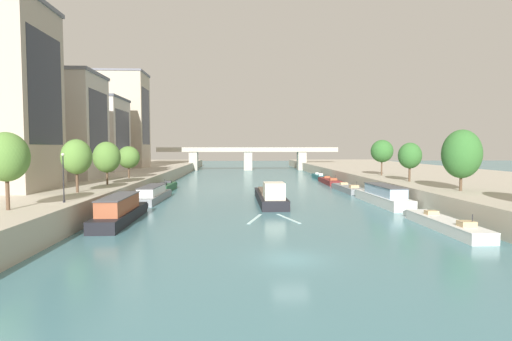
# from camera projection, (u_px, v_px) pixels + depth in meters

# --- Properties ---
(ground_plane) EXTENTS (400.00, 400.00, 0.00)m
(ground_plane) POSITION_uv_depth(u_px,v_px,m) (291.00, 259.00, 27.36)
(ground_plane) COLOR teal
(quay_left) EXTENTS (36.00, 170.00, 2.59)m
(quay_left) POSITION_uv_depth(u_px,v_px,m) (77.00, 179.00, 80.38)
(quay_left) COLOR #B2A893
(quay_left) RESTS_ON ground
(quay_right) EXTENTS (36.00, 170.00, 2.59)m
(quay_right) POSITION_uv_depth(u_px,v_px,m) (425.00, 178.00, 83.87)
(quay_right) COLOR #B2A893
(quay_right) RESTS_ON ground
(barge_midriver) EXTENTS (3.58, 17.98, 3.33)m
(barge_midriver) POSITION_uv_depth(u_px,v_px,m) (270.00, 196.00, 54.91)
(barge_midriver) COLOR black
(barge_midriver) RESTS_ON ground
(wake_behind_barge) EXTENTS (5.60, 5.89, 0.03)m
(wake_behind_barge) POSITION_uv_depth(u_px,v_px,m) (272.00, 219.00, 42.86)
(wake_behind_barge) COLOR silver
(wake_behind_barge) RESTS_ON ground
(moored_boat_left_gap_after) EXTENTS (2.89, 14.20, 2.81)m
(moored_boat_left_gap_after) POSITION_uv_depth(u_px,v_px,m) (120.00, 211.00, 40.88)
(moored_boat_left_gap_after) COLOR black
(moored_boat_left_gap_after) RESTS_ON ground
(moored_boat_left_downstream) EXTENTS (3.13, 13.90, 2.24)m
(moored_boat_left_downstream) POSITION_uv_depth(u_px,v_px,m) (153.00, 194.00, 57.19)
(moored_boat_left_downstream) COLOR gray
(moored_boat_left_downstream) RESTS_ON ground
(moored_boat_left_second) EXTENTS (2.35, 10.33, 2.30)m
(moored_boat_left_second) POSITION_uv_depth(u_px,v_px,m) (167.00, 187.00, 70.88)
(moored_boat_left_second) COLOR #235633
(moored_boat_left_second) RESTS_ON ground
(moored_boat_right_lone) EXTENTS (2.35, 13.15, 2.10)m
(moored_boat_right_lone) POSITION_uv_depth(u_px,v_px,m) (444.00, 224.00, 37.28)
(moored_boat_right_lone) COLOR silver
(moored_boat_right_lone) RESTS_ON ground
(moored_boat_right_gap_after) EXTENTS (3.22, 15.23, 2.67)m
(moored_boat_right_gap_after) POSITION_uv_depth(u_px,v_px,m) (383.00, 196.00, 53.78)
(moored_boat_right_gap_after) COLOR silver
(moored_boat_right_gap_after) RESTS_ON ground
(moored_boat_right_end) EXTENTS (2.87, 12.81, 2.06)m
(moored_boat_right_end) POSITION_uv_depth(u_px,v_px,m) (348.00, 188.00, 69.71)
(moored_boat_right_end) COLOR gray
(moored_boat_right_end) RESTS_ON ground
(moored_boat_right_downstream) EXTENTS (2.87, 13.68, 2.11)m
(moored_boat_right_downstream) POSITION_uv_depth(u_px,v_px,m) (329.00, 181.00, 84.64)
(moored_boat_right_downstream) COLOR maroon
(moored_boat_right_downstream) RESTS_ON ground
(moored_boat_right_far) EXTENTS (1.78, 9.97, 2.10)m
(moored_boat_right_far) POSITION_uv_depth(u_px,v_px,m) (318.00, 176.00, 97.85)
(moored_boat_right_far) COLOR #23666B
(moored_boat_right_far) RESTS_ON ground
(tree_left_past_mid) EXTENTS (3.53, 3.53, 6.42)m
(tree_left_past_mid) POSITION_uv_depth(u_px,v_px,m) (6.00, 157.00, 32.31)
(tree_left_past_mid) COLOR brown
(tree_left_past_mid) RESTS_ON quay_left
(tree_left_second) EXTENTS (3.38, 3.38, 6.10)m
(tree_left_second) POSITION_uv_depth(u_px,v_px,m) (77.00, 157.00, 44.99)
(tree_left_second) COLOR brown
(tree_left_second) RESTS_ON quay_left
(tree_left_end_of_row) EXTENTS (3.70, 3.70, 5.95)m
(tree_left_end_of_row) POSITION_uv_depth(u_px,v_px,m) (107.00, 157.00, 54.64)
(tree_left_end_of_row) COLOR brown
(tree_left_end_of_row) RESTS_ON quay_left
(tree_left_midway) EXTENTS (3.64, 3.64, 5.36)m
(tree_left_midway) POSITION_uv_depth(u_px,v_px,m) (129.00, 157.00, 65.93)
(tree_left_midway) COLOR brown
(tree_left_midway) RESTS_ON quay_left
(tree_right_past_mid) EXTENTS (4.46, 4.46, 7.27)m
(tree_right_past_mid) POSITION_uv_depth(u_px,v_px,m) (462.00, 154.00, 46.68)
(tree_right_past_mid) COLOR brown
(tree_right_past_mid) RESTS_ON quay_right
(tree_right_by_lamp) EXTENTS (3.45, 3.45, 5.88)m
(tree_right_by_lamp) POSITION_uv_depth(u_px,v_px,m) (410.00, 156.00, 59.48)
(tree_right_by_lamp) COLOR brown
(tree_right_by_lamp) RESTS_ON quay_right
(tree_right_second) EXTENTS (4.02, 4.02, 6.54)m
(tree_right_second) POSITION_uv_depth(u_px,v_px,m) (382.00, 151.00, 72.35)
(tree_right_second) COLOR brown
(tree_right_second) RESTS_ON quay_right
(lamppost_left_bank) EXTENTS (0.28, 0.28, 4.64)m
(lamppost_left_bank) POSITION_uv_depth(u_px,v_px,m) (63.00, 175.00, 36.88)
(lamppost_left_bank) COLOR black
(lamppost_left_bank) RESTS_ON quay_left
(building_left_far_end) EXTENTS (16.00, 11.05, 17.37)m
(building_left_far_end) POSITION_uv_depth(u_px,v_px,m) (51.00, 126.00, 64.63)
(building_left_far_end) COLOR #BCB2A8
(building_left_far_end) RESTS_ON quay_left
(building_left_middle) EXTENTS (11.52, 13.02, 16.01)m
(building_left_middle) POSITION_uv_depth(u_px,v_px,m) (97.00, 134.00, 85.89)
(building_left_middle) COLOR #BCB2A8
(building_left_middle) RESTS_ON quay_left
(building_left_corner) EXTENTS (14.78, 10.27, 24.21)m
(building_left_corner) POSITION_uv_depth(u_px,v_px,m) (118.00, 120.00, 100.74)
(building_left_corner) COLOR #B2A38E
(building_left_corner) RESTS_ON quay_left
(bridge_far) EXTENTS (60.68, 4.40, 7.75)m
(bridge_far) POSITION_uv_depth(u_px,v_px,m) (248.00, 156.00, 133.67)
(bridge_far) COLOR #ADA899
(bridge_far) RESTS_ON ground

